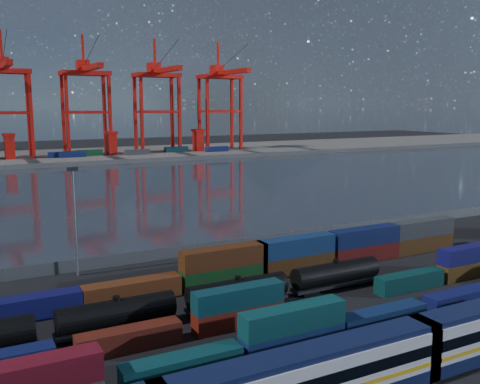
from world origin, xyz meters
name	(u,v)px	position (x,y,z in m)	size (l,w,h in m)	color
ground	(343,297)	(0.00, 0.00, 0.00)	(700.00, 700.00, 0.00)	black
harbor_water	(126,189)	(0.00, 105.00, 0.01)	(700.00, 700.00, 0.00)	#292F3B
far_quay	(65,157)	(0.00, 210.00, 1.00)	(700.00, 70.00, 2.00)	#514F4C
passenger_train	(309,382)	(-20.17, -20.72, 2.92)	(79.41, 3.38, 5.80)	silver
container_row_south	(437,300)	(5.75, -10.71, 2.08)	(138.57, 2.40, 5.12)	#37383B
container_row_mid	(385,283)	(5.47, -2.06, 1.65)	(140.18, 2.27, 4.83)	#3A3D3F
container_row_north	(359,248)	(12.43, 11.68, 2.35)	(142.58, 2.65, 5.64)	#101050
tanker_string	(45,327)	(-37.79, 2.97, 2.14)	(91.40, 2.99, 4.27)	black
waterfront_fence	(245,243)	(0.00, 28.00, 1.00)	(160.12, 0.12, 2.20)	#595B5E
yard_light_mast	(75,216)	(-30.00, 26.00, 9.30)	(1.60, 0.40, 16.60)	slate
gantry_cranes	(46,82)	(-7.50, 203.46, 35.48)	(197.26, 42.74, 57.88)	red
quay_containers	(45,155)	(-11.00, 195.46, 3.30)	(172.58, 10.99, 2.60)	navy
straddle_carriers	(63,144)	(-2.50, 200.00, 7.82)	(140.00, 7.00, 11.10)	red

